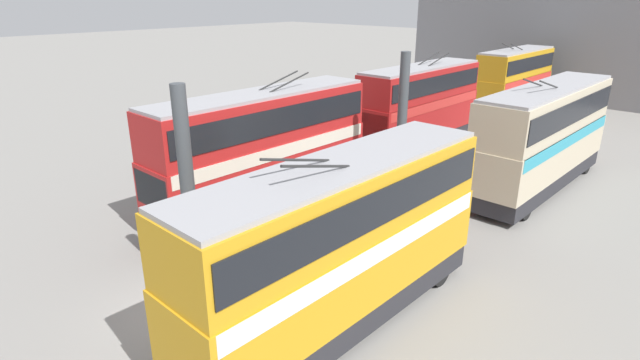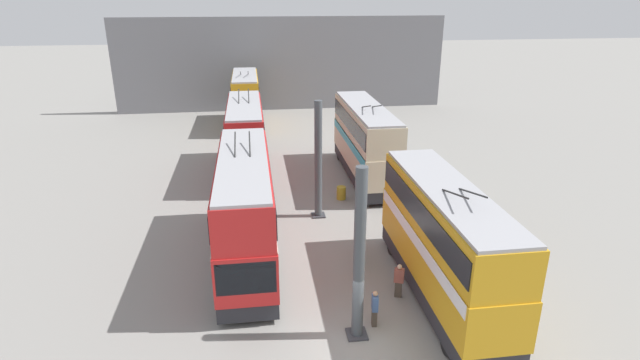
{
  "view_description": "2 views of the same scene",
  "coord_description": "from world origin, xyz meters",
  "px_view_note": "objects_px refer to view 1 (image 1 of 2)",
  "views": [
    {
      "loc": [
        -6.51,
        -12.22,
        9.2
      ],
      "look_at": [
        7.67,
        1.1,
        1.91
      ],
      "focal_mm": 28.0,
      "sensor_mm": 36.0,
      "label": 1
    },
    {
      "loc": [
        -14.77,
        3.59,
        12.42
      ],
      "look_at": [
        10.24,
        0.12,
        2.88
      ],
      "focal_mm": 28.0,
      "sensor_mm": 36.0,
      "label": 2
    }
  ],
  "objects_px": {
    "bus_right_mid": "(420,102)",
    "bus_right_near": "(263,144)",
    "person_aisle_midway": "(335,230)",
    "bus_left_far": "(544,132)",
    "oil_drum": "(457,189)",
    "bus_left_near": "(341,236)",
    "bus_right_far": "(514,77)",
    "person_by_left_row": "(300,274)",
    "person_aisle_foreground": "(225,279)"
  },
  "relations": [
    {
      "from": "bus_right_mid",
      "to": "oil_drum",
      "type": "distance_m",
      "value": 8.58
    },
    {
      "from": "bus_left_near",
      "to": "person_by_left_row",
      "type": "xyz_separation_m",
      "value": [
        0.14,
        1.82,
        -2.04
      ]
    },
    {
      "from": "bus_left_near",
      "to": "bus_right_near",
      "type": "bearing_deg",
      "value": 62.9
    },
    {
      "from": "bus_right_near",
      "to": "person_aisle_midway",
      "type": "distance_m",
      "value": 5.8
    },
    {
      "from": "person_aisle_midway",
      "to": "bus_right_near",
      "type": "bearing_deg",
      "value": 125.29
    },
    {
      "from": "person_aisle_midway",
      "to": "bus_left_far",
      "type": "bearing_deg",
      "value": 33.15
    },
    {
      "from": "bus_left_far",
      "to": "person_aisle_midway",
      "type": "distance_m",
      "value": 12.36
    },
    {
      "from": "bus_right_mid",
      "to": "person_aisle_midway",
      "type": "bearing_deg",
      "value": -158.95
    },
    {
      "from": "bus_left_far",
      "to": "bus_right_mid",
      "type": "xyz_separation_m",
      "value": [
        1.97,
        8.26,
        -0.01
      ]
    },
    {
      "from": "person_aisle_foreground",
      "to": "person_aisle_midway",
      "type": "distance_m",
      "value": 4.79
    },
    {
      "from": "bus_right_far",
      "to": "person_aisle_midway",
      "type": "relative_size",
      "value": 5.26
    },
    {
      "from": "person_aisle_foreground",
      "to": "bus_right_far",
      "type": "bearing_deg",
      "value": 107.05
    },
    {
      "from": "bus_left_near",
      "to": "bus_right_mid",
      "type": "height_order",
      "value": "bus_right_mid"
    },
    {
      "from": "bus_right_far",
      "to": "oil_drum",
      "type": "relative_size",
      "value": 11.2
    },
    {
      "from": "bus_left_near",
      "to": "bus_right_mid",
      "type": "relative_size",
      "value": 1.06
    },
    {
      "from": "bus_left_near",
      "to": "oil_drum",
      "type": "height_order",
      "value": "bus_left_near"
    },
    {
      "from": "bus_right_mid",
      "to": "person_aisle_midway",
      "type": "xyz_separation_m",
      "value": [
        -13.81,
        -5.32,
        -1.97
      ]
    },
    {
      "from": "bus_right_far",
      "to": "oil_drum",
      "type": "height_order",
      "value": "bus_right_far"
    },
    {
      "from": "bus_right_near",
      "to": "bus_right_far",
      "type": "distance_m",
      "value": 26.68
    },
    {
      "from": "person_by_left_row",
      "to": "bus_right_near",
      "type": "bearing_deg",
      "value": -101.08
    },
    {
      "from": "bus_right_near",
      "to": "person_aisle_foreground",
      "type": "height_order",
      "value": "bus_right_near"
    },
    {
      "from": "bus_left_far",
      "to": "person_by_left_row",
      "type": "bearing_deg",
      "value": 173.01
    },
    {
      "from": "bus_right_far",
      "to": "person_by_left_row",
      "type": "bearing_deg",
      "value": -168.17
    },
    {
      "from": "person_by_left_row",
      "to": "oil_drum",
      "type": "height_order",
      "value": "person_by_left_row"
    },
    {
      "from": "person_aisle_midway",
      "to": "person_by_left_row",
      "type": "height_order",
      "value": "person_aisle_midway"
    },
    {
      "from": "bus_left_far",
      "to": "bus_right_near",
      "type": "bearing_deg",
      "value": 142.41
    },
    {
      "from": "bus_right_near",
      "to": "bus_left_near",
      "type": "bearing_deg",
      "value": -117.1
    },
    {
      "from": "person_by_left_row",
      "to": "oil_drum",
      "type": "xyz_separation_m",
      "value": [
        11.09,
        0.52,
        -0.41
      ]
    },
    {
      "from": "bus_right_near",
      "to": "person_by_left_row",
      "type": "xyz_separation_m",
      "value": [
        -4.08,
        -6.44,
        -2.16
      ]
    },
    {
      "from": "bus_left_far",
      "to": "bus_right_near",
      "type": "distance_m",
      "value": 13.54
    },
    {
      "from": "bus_right_mid",
      "to": "bus_right_far",
      "type": "height_order",
      "value": "bus_right_mid"
    },
    {
      "from": "person_aisle_foreground",
      "to": "person_by_left_row",
      "type": "xyz_separation_m",
      "value": [
        1.8,
        -1.51,
        0.01
      ]
    },
    {
      "from": "bus_right_far",
      "to": "person_by_left_row",
      "type": "relative_size",
      "value": 5.92
    },
    {
      "from": "bus_right_far",
      "to": "bus_right_mid",
      "type": "bearing_deg",
      "value": 180.0
    },
    {
      "from": "person_aisle_foreground",
      "to": "oil_drum",
      "type": "height_order",
      "value": "person_aisle_foreground"
    },
    {
      "from": "bus_left_far",
      "to": "bus_right_mid",
      "type": "distance_m",
      "value": 8.49
    },
    {
      "from": "bus_right_far",
      "to": "person_aisle_midway",
      "type": "bearing_deg",
      "value": -169.17
    },
    {
      "from": "bus_left_far",
      "to": "person_aisle_foreground",
      "type": "distance_m",
      "value": 17.07
    },
    {
      "from": "bus_left_far",
      "to": "bus_right_far",
      "type": "xyz_separation_m",
      "value": [
        15.95,
        8.26,
        -0.05
      ]
    },
    {
      "from": "bus_right_mid",
      "to": "bus_right_far",
      "type": "distance_m",
      "value": 13.98
    },
    {
      "from": "bus_right_far",
      "to": "oil_drum",
      "type": "xyz_separation_m",
      "value": [
        -19.67,
        -5.93,
        -2.45
      ]
    },
    {
      "from": "bus_right_mid",
      "to": "oil_drum",
      "type": "relative_size",
      "value": 11.92
    },
    {
      "from": "person_aisle_foreground",
      "to": "person_by_left_row",
      "type": "bearing_deg",
      "value": 58.6
    },
    {
      "from": "bus_right_mid",
      "to": "oil_drum",
      "type": "height_order",
      "value": "bus_right_mid"
    },
    {
      "from": "bus_right_near",
      "to": "person_aisle_foreground",
      "type": "distance_m",
      "value": 7.98
    },
    {
      "from": "person_aisle_midway",
      "to": "bus_left_near",
      "type": "bearing_deg",
      "value": -89.47
    },
    {
      "from": "bus_right_near",
      "to": "oil_drum",
      "type": "xyz_separation_m",
      "value": [
        7.01,
        -5.93,
        -2.57
      ]
    },
    {
      "from": "bus_right_near",
      "to": "oil_drum",
      "type": "relative_size",
      "value": 13.2
    },
    {
      "from": "bus_left_near",
      "to": "bus_right_far",
      "type": "relative_size",
      "value": 1.13
    },
    {
      "from": "bus_right_mid",
      "to": "bus_right_near",
      "type": "bearing_deg",
      "value": 180.0
    }
  ]
}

